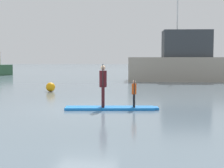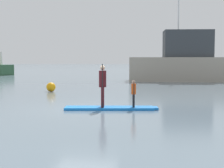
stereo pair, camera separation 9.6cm
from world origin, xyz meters
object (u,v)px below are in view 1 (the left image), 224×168
at_px(paddler_adult, 103,83).
at_px(fishing_boat_white_large, 199,64).
at_px(paddleboard_near, 112,108).
at_px(mooring_buoy_near, 51,87).
at_px(paddler_child_solo, 134,92).

height_order(paddler_adult, fishing_boat_white_large, fishing_boat_white_large).
bearing_deg(paddler_adult, paddleboard_near, 9.80).
bearing_deg(paddler_adult, mooring_buoy_near, 123.86).
relative_size(paddleboard_near, fishing_boat_white_large, 0.27).
relative_size(paddler_child_solo, mooring_buoy_near, 1.91).
height_order(paddler_child_solo, mooring_buoy_near, paddler_child_solo).
bearing_deg(paddler_child_solo, paddler_adult, -171.58).
height_order(paddler_child_solo, fishing_boat_white_large, fishing_boat_white_large).
distance_m(paddleboard_near, fishing_boat_white_large, 18.63).
bearing_deg(mooring_buoy_near, paddleboard_near, -53.96).
distance_m(paddler_adult, paddler_child_solo, 1.27).
relative_size(paddleboard_near, mooring_buoy_near, 6.58).
bearing_deg(paddler_child_solo, mooring_buoy_near, 131.28).
xyz_separation_m(paddler_adult, fishing_boat_white_large, (5.62, 17.86, 0.48)).
relative_size(paddler_adult, fishing_boat_white_large, 0.12).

